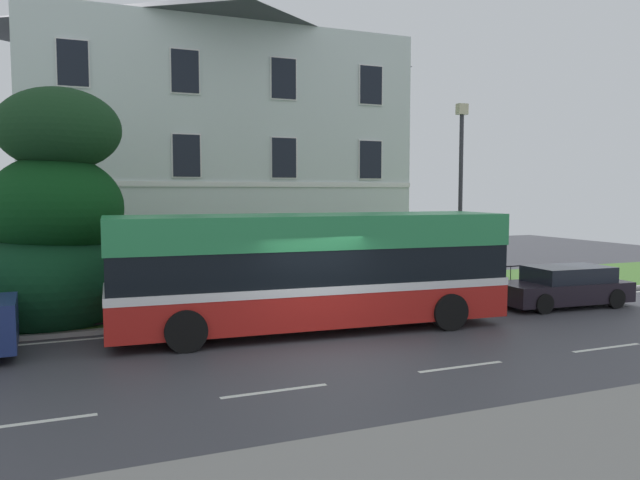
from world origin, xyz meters
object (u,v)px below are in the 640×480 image
at_px(street_lamp_post, 461,185).
at_px(evergreen_tree, 53,236).
at_px(single_decker_bus, 312,269).
at_px(parked_hatchback_00, 563,287).
at_px(georgian_townhouse, 206,132).

bearing_deg(street_lamp_post, evergreen_tree, 176.40).
relative_size(evergreen_tree, street_lamp_post, 1.07).
relative_size(single_decker_bus, parked_hatchback_00, 2.42).
bearing_deg(street_lamp_post, parked_hatchback_00, -56.63).
xyz_separation_m(evergreen_tree, single_decker_bus, (6.16, -3.74, -0.77)).
bearing_deg(georgian_townhouse, street_lamp_post, -60.88).
height_order(georgian_townhouse, parked_hatchback_00, georgian_townhouse).
bearing_deg(single_decker_bus, street_lamp_post, 27.59).
height_order(evergreen_tree, single_decker_bus, evergreen_tree).
height_order(georgian_townhouse, street_lamp_post, georgian_townhouse).
height_order(georgian_townhouse, single_decker_bus, georgian_townhouse).
bearing_deg(evergreen_tree, parked_hatchback_00, -14.01).
bearing_deg(georgian_townhouse, single_decker_bus, -91.36).
bearing_deg(parked_hatchback_00, georgian_townhouse, -56.49).
bearing_deg(evergreen_tree, single_decker_bus, -31.22).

